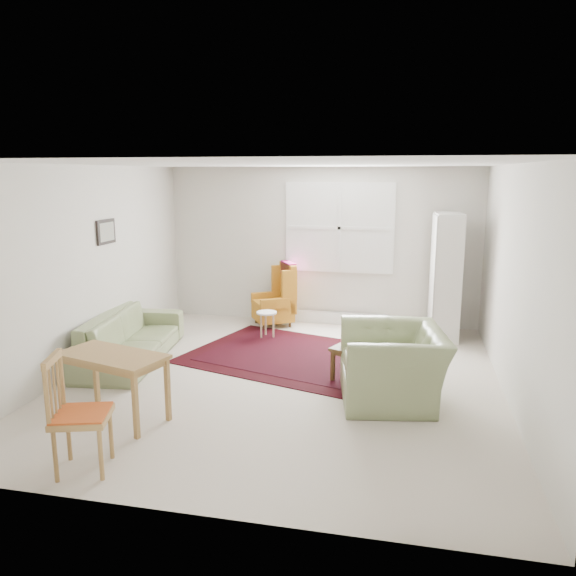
% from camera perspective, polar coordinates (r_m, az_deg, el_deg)
% --- Properties ---
extents(room, '(5.04, 5.54, 2.51)m').
position_cam_1_polar(room, '(6.59, -0.00, 1.60)').
color(room, beige).
rests_on(room, ground).
extents(rug, '(3.62, 2.86, 0.03)m').
position_cam_1_polar(rug, '(7.42, 2.27, -7.15)').
color(rug, black).
rests_on(rug, ground).
extents(sofa, '(1.08, 2.19, 0.85)m').
position_cam_1_polar(sofa, '(7.59, -15.71, -3.94)').
color(sofa, '#7E8A5C').
rests_on(sofa, ground).
extents(armchair, '(1.25, 1.37, 0.94)m').
position_cam_1_polar(armchair, '(6.13, 10.59, -6.97)').
color(armchair, '#7E8A5C').
rests_on(armchair, ground).
extents(wingback_chair, '(0.83, 0.82, 1.02)m').
position_cam_1_polar(wingback_chair, '(8.94, -1.56, -0.63)').
color(wingback_chair, '#C17C1D').
rests_on(wingback_chair, ground).
extents(coffee_table, '(0.66, 0.66, 0.41)m').
position_cam_1_polar(coffee_table, '(6.72, 7.06, -7.57)').
color(coffee_table, '#472E16').
rests_on(coffee_table, ground).
extents(stool, '(0.33, 0.33, 0.40)m').
position_cam_1_polar(stool, '(8.33, -2.18, -3.73)').
color(stool, white).
rests_on(stool, ground).
extents(cabinet, '(0.43, 0.76, 1.84)m').
position_cam_1_polar(cabinet, '(8.50, 15.75, 1.13)').
color(cabinet, silver).
rests_on(cabinet, ground).
extents(desk, '(1.17, 0.80, 0.67)m').
position_cam_1_polar(desk, '(5.87, -17.26, -9.55)').
color(desk, '#A37941').
rests_on(desk, ground).
extents(desk_chair, '(0.54, 0.54, 0.99)m').
position_cam_1_polar(desk_chair, '(4.94, -20.23, -11.86)').
color(desk_chair, '#A37941').
rests_on(desk_chair, ground).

